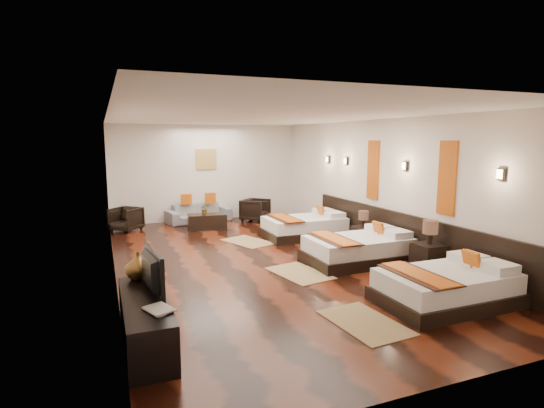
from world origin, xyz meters
name	(u,v)px	position (x,y,z in m)	size (l,w,h in m)	color
floor	(263,260)	(0.00, 0.00, 0.00)	(5.50, 9.50, 0.01)	black
ceiling	(263,116)	(0.00, 0.00, 2.80)	(5.50, 9.50, 0.01)	white
back_wall	(206,173)	(0.00, 4.75, 1.40)	(5.50, 0.01, 2.80)	silver
left_wall	(111,197)	(-2.75, 0.00, 1.40)	(0.01, 9.50, 2.80)	silver
right_wall	(382,185)	(2.75, 0.00, 1.40)	(0.01, 9.50, 2.80)	silver
headboard_panel	(402,235)	(2.71, -0.80, 0.45)	(0.08, 6.60, 0.90)	black
bed_near	(447,286)	(1.69, -3.10, 0.25)	(1.95, 1.23, 0.74)	black
bed_mid	(359,249)	(1.70, -0.80, 0.26)	(2.01, 1.26, 0.77)	black
bed_far	(305,226)	(1.69, 1.58, 0.26)	(1.97, 1.24, 0.75)	black
nightstand_a	(429,255)	(2.44, -1.87, 0.34)	(0.49, 0.49, 0.96)	black
nightstand_b	(363,234)	(2.44, 0.19, 0.29)	(0.41, 0.41, 0.81)	black
jute_mat_near	(365,322)	(0.20, -3.23, 0.01)	(0.75, 1.20, 0.01)	#9C7E4F
jute_mat_mid	(299,273)	(0.31, -1.02, 0.01)	(0.75, 1.20, 0.01)	#9C7E4F
jute_mat_far	(248,242)	(0.22, 1.59, 0.01)	(0.75, 1.20, 0.01)	#9C7E4F
tv_console	(145,321)	(-2.50, -2.77, 0.28)	(0.50, 1.80, 0.55)	black
tv	(146,272)	(-2.45, -2.57, 0.81)	(0.89, 0.12, 0.51)	black
book	(149,313)	(-2.50, -3.24, 0.57)	(0.24, 0.33, 0.03)	black
figurine	(138,265)	(-2.50, -1.99, 0.73)	(0.34, 0.34, 0.36)	brown
sofa	(199,213)	(-0.32, 4.44, 0.27)	(1.84, 0.72, 0.54)	slate
armchair_left	(126,219)	(-2.36, 3.89, 0.31)	(0.67, 0.69, 0.63)	black
armchair_right	(255,210)	(1.25, 3.95, 0.33)	(0.70, 0.72, 0.66)	black
coffee_table	(207,222)	(-0.32, 3.39, 0.20)	(1.00, 0.50, 0.40)	black
table_plant	(205,209)	(-0.37, 3.43, 0.53)	(0.24, 0.21, 0.27)	#2F5F1F
orange_panel_a	(447,178)	(2.73, -1.90, 1.70)	(0.04, 0.40, 1.30)	#D86014
orange_panel_b	(373,170)	(2.73, 0.30, 1.70)	(0.04, 0.40, 1.30)	#D86014
sconce_near	(501,174)	(2.70, -3.00, 1.85)	(0.07, 0.12, 0.18)	black
sconce_mid	(405,166)	(2.70, -0.80, 1.85)	(0.07, 0.12, 0.18)	black
sconce_far	(346,161)	(2.70, 1.40, 1.85)	(0.07, 0.12, 0.18)	black
sconce_lounge	(328,159)	(2.70, 2.30, 1.85)	(0.07, 0.12, 0.18)	black
gold_artwork	(206,159)	(0.00, 4.73, 1.80)	(0.60, 0.04, 0.60)	#AD873F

